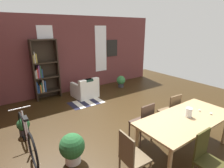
% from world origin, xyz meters
% --- Properties ---
extents(ground_plane, '(10.20, 10.20, 0.00)m').
position_xyz_m(ground_plane, '(0.00, 0.00, 0.00)').
color(ground_plane, '#30210E').
extents(back_wall_brick, '(7.50, 0.12, 2.95)m').
position_xyz_m(back_wall_brick, '(0.00, 3.98, 1.47)').
color(back_wall_brick, brown).
rests_on(back_wall_brick, ground).
extents(window_pane_0, '(0.55, 0.02, 1.92)m').
position_xyz_m(window_pane_0, '(-1.14, 3.91, 1.62)').
color(window_pane_0, white).
extents(window_pane_1, '(0.55, 0.02, 1.92)m').
position_xyz_m(window_pane_1, '(1.14, 3.91, 1.62)').
color(window_pane_1, white).
extents(dining_table, '(2.14, 0.96, 0.78)m').
position_xyz_m(dining_table, '(0.13, -0.95, 0.70)').
color(dining_table, '#A18157').
rests_on(dining_table, ground).
extents(vase_on_table, '(0.13, 0.13, 0.19)m').
position_xyz_m(vase_on_table, '(0.18, -0.95, 0.87)').
color(vase_on_table, silver).
rests_on(vase_on_table, dining_table).
extents(tealight_candle_0, '(0.04, 0.04, 0.03)m').
position_xyz_m(tealight_candle_0, '(0.60, -0.95, 0.80)').
color(tealight_candle_0, silver).
rests_on(tealight_candle_0, dining_table).
extents(tealight_candle_1, '(0.04, 0.04, 0.03)m').
position_xyz_m(tealight_candle_1, '(0.65, -1.17, 0.79)').
color(tealight_candle_1, silver).
rests_on(tealight_candle_1, dining_table).
extents(dining_chair_near_left, '(0.40, 0.40, 0.95)m').
position_xyz_m(dining_chair_near_left, '(-0.36, -1.66, 0.51)').
color(dining_chair_near_left, '#343113').
rests_on(dining_chair_near_left, ground).
extents(dining_chair_far_left, '(0.41, 0.41, 0.95)m').
position_xyz_m(dining_chair_far_left, '(-0.35, -0.25, 0.51)').
color(dining_chair_far_left, '#3F2E25').
rests_on(dining_chair_far_left, ground).
extents(dining_chair_head_left, '(0.42, 0.42, 0.95)m').
position_xyz_m(dining_chair_head_left, '(-1.32, -0.95, 0.51)').
color(dining_chair_head_left, brown).
rests_on(dining_chair_head_left, ground).
extents(dining_chair_far_right, '(0.43, 0.43, 0.95)m').
position_xyz_m(dining_chair_far_right, '(0.60, -0.25, 0.51)').
color(dining_chair_far_right, brown).
rests_on(dining_chair_far_right, ground).
extents(bookshelf_tall, '(0.88, 0.32, 2.13)m').
position_xyz_m(bookshelf_tall, '(-1.37, 3.73, 1.02)').
color(bookshelf_tall, '#2D2319').
rests_on(bookshelf_tall, ground).
extents(armchair_white, '(0.86, 0.86, 0.75)m').
position_xyz_m(armchair_white, '(-0.13, 3.02, 0.28)').
color(armchair_white, white).
rests_on(armchair_white, ground).
extents(bicycle_second, '(0.44, 1.74, 0.91)m').
position_xyz_m(bicycle_second, '(-2.55, 0.90, 0.35)').
color(bicycle_second, black).
rests_on(bicycle_second, ground).
extents(potted_plant_by_shelf, '(0.30, 0.30, 0.43)m').
position_xyz_m(potted_plant_by_shelf, '(-2.51, 1.62, 0.23)').
color(potted_plant_by_shelf, '#333338').
rests_on(potted_plant_by_shelf, ground).
extents(potted_plant_corner, '(0.38, 0.38, 0.50)m').
position_xyz_m(potted_plant_corner, '(1.68, 3.17, 0.28)').
color(potted_plant_corner, '#333338').
rests_on(potted_plant_corner, ground).
extents(potted_plant_window, '(0.48, 0.48, 0.60)m').
position_xyz_m(potted_plant_window, '(-1.92, 0.06, 0.33)').
color(potted_plant_window, silver).
rests_on(potted_plant_window, ground).
extents(striped_rug, '(1.15, 0.73, 0.01)m').
position_xyz_m(striped_rug, '(-0.37, 2.50, 0.00)').
color(striped_rug, '#1E1E33').
rests_on(striped_rug, ground).
extents(framed_picture, '(0.56, 0.03, 0.72)m').
position_xyz_m(framed_picture, '(1.72, 3.91, 1.62)').
color(framed_picture, black).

